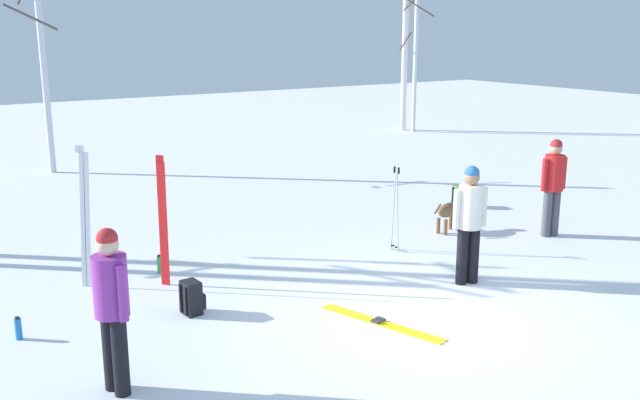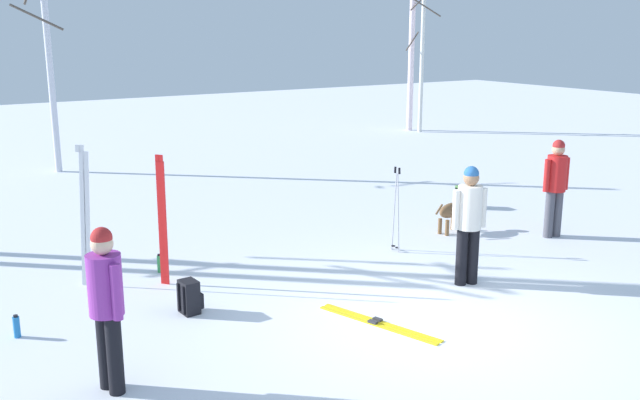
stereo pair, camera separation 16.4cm
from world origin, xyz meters
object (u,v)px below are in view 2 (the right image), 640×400
object	(u,v)px
person_1	(556,182)
ski_poles_0	(396,207)
ski_pair_planted_1	(162,221)
water_bottle_1	(17,327)
birch_tree_2	(47,42)
water_bottle_0	(159,264)
ski_pair_lying_0	(378,323)
birch_tree_3	(413,12)
dog	(452,211)
backpack_1	(190,297)
birch_tree_4	(422,54)
ski_pair_planted_0	(85,217)
backpack_0	(463,197)
person_2	(106,299)
person_0	(469,218)

from	to	relation	value
person_1	ski_poles_0	size ratio (longest dim) A/B	1.23
ski_poles_0	ski_pair_planted_1	bearing A→B (deg)	171.96
person_1	water_bottle_1	world-z (taller)	person_1
birch_tree_2	water_bottle_0	bearing A→B (deg)	-93.01
ski_pair_lying_0	birch_tree_3	size ratio (longest dim) A/B	0.22
ski_pair_planted_1	ski_poles_0	size ratio (longest dim) A/B	1.34
dog	ski_pair_lying_0	bearing A→B (deg)	-144.05
backpack_1	birch_tree_4	distance (m)	17.12
ski_poles_0	water_bottle_1	bearing A→B (deg)	-177.49
birch_tree_4	water_bottle_0	bearing A→B (deg)	-144.04
dog	ski_pair_planted_0	xyz separation A→B (m)	(-6.20, 0.71, 0.62)
birch_tree_4	backpack_0	bearing A→B (deg)	-125.15
ski_pair_planted_1	birch_tree_3	size ratio (longest dim) A/B	0.24
ski_pair_planted_0	backpack_0	world-z (taller)	ski_pair_planted_0
person_2	dog	world-z (taller)	person_2
ski_pair_lying_0	birch_tree_4	distance (m)	16.94
ski_poles_0	birch_tree_2	xyz separation A→B (m)	(-3.18, 9.74, 2.47)
person_1	ski_poles_0	distance (m)	2.95
person_2	ski_pair_planted_0	world-z (taller)	ski_pair_planted_0
dog	ski_pair_lying_0	xyz separation A→B (m)	(-3.54, -2.57, -0.38)
person_1	ski_poles_0	world-z (taller)	person_1
water_bottle_0	birch_tree_3	distance (m)	16.46
person_1	water_bottle_0	size ratio (longest dim) A/B	6.05
ski_pair_planted_0	water_bottle_0	distance (m)	1.35
person_2	person_0	bearing A→B (deg)	3.97
birch_tree_2	person_0	bearing A→B (deg)	-74.96
water_bottle_0	person_0	bearing A→B (deg)	-38.39
ski_pair_planted_0	water_bottle_1	world-z (taller)	ski_pair_planted_0
ski_pair_planted_1	birch_tree_4	xyz separation A→B (m)	(12.83, 9.77, 1.73)
ski_poles_0	backpack_0	size ratio (longest dim) A/B	3.18
person_1	ski_pair_planted_0	xyz separation A→B (m)	(-7.49, 1.86, 0.03)
ski_pair_lying_0	birch_tree_2	size ratio (longest dim) A/B	0.27
person_1	birch_tree_2	world-z (taller)	birch_tree_2
person_2	water_bottle_0	distance (m)	3.66
backpack_0	birch_tree_4	world-z (taller)	birch_tree_4
person_0	ski_pair_planted_0	bearing A→B (deg)	148.50
dog	backpack_0	world-z (taller)	dog
backpack_1	water_bottle_1	world-z (taller)	backpack_1
ski_pair_planted_0	ski_pair_planted_1	world-z (taller)	ski_pair_planted_0
dog	ski_poles_0	xyz separation A→B (m)	(-1.53, -0.34, 0.36)
birch_tree_3	ski_pair_planted_0	bearing A→B (deg)	-144.67
ski_pair_planted_1	birch_tree_4	bearing A→B (deg)	37.27
ski_poles_0	birch_tree_3	distance (m)	14.46
water_bottle_1	ski_pair_planted_0	bearing A→B (deg)	47.54
ski_pair_planted_0	backpack_1	xyz separation A→B (m)	(0.82, -1.70, -0.79)
ski_pair_planted_1	ski_pair_lying_0	world-z (taller)	ski_pair_planted_1
person_2	person_1	bearing A→B (deg)	9.12
birch_tree_4	ski_pair_planted_0	bearing A→B (deg)	-146.11
person_1	birch_tree_4	distance (m)	12.86
ski_pair_lying_0	birch_tree_3	xyz separation A→B (m)	(11.06, 13.00, 4.06)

